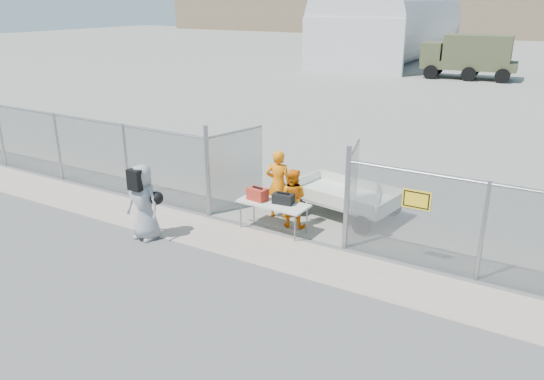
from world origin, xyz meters
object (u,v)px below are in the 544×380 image
Objects in this scene: folding_table at (273,217)px; security_worker_left at (278,184)px; security_worker_right at (292,198)px; visitor at (144,202)px; utility_trailer at (345,200)px.

folding_table is 1.06m from security_worker_left.
security_worker_left is at bearing -41.61° from security_worker_right.
security_worker_right is at bearing 134.59° from security_worker_left.
security_worker_left is at bearing 53.59° from visitor.
utility_trailer reaches higher than folding_table.
security_worker_left reaches higher than security_worker_right.
security_worker_right is 0.43× the size of utility_trailer.
utility_trailer is (3.65, 3.87, -0.50)m from visitor.
security_worker_right is (0.61, -0.34, -0.16)m from security_worker_left.
folding_table is 0.49× the size of utility_trailer.
security_worker_right is at bearing 42.82° from visitor.
security_worker_right is 0.82× the size of visitor.
security_worker_left is 1.20× the size of security_worker_right.
security_worker_left is 0.51× the size of utility_trailer.
security_worker_left reaches higher than folding_table.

